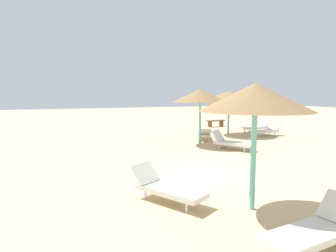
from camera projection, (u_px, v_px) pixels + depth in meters
ground_plane at (203, 175)px, 8.87m from camera, size 80.00×80.00×0.00m
parasol_0 at (229, 95)px, 17.38m from camera, size 3.07×3.07×2.59m
parasol_1 at (200, 96)px, 14.10m from camera, size 2.70×2.70×2.68m
parasol_2 at (255, 98)px, 6.06m from camera, size 2.39×2.39×2.71m
lounger_0 at (266, 131)px, 16.95m from camera, size 1.96×0.81×0.62m
lounger_1 at (231, 142)px, 12.91m from camera, size 1.49×1.91×0.81m
lounger_2 at (166, 188)px, 6.75m from camera, size 1.48×1.93×0.79m
lounger_5 at (256, 127)px, 18.75m from camera, size 1.88×0.69×0.78m
lounger_6 at (204, 134)px, 15.66m from camera, size 1.35×2.00×0.67m
lounger_7 at (315, 230)px, 4.67m from camera, size 1.92×0.89×0.79m
bench_0 at (216, 122)px, 21.61m from camera, size 1.55×0.66×0.49m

